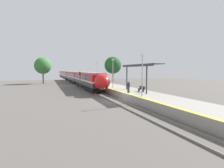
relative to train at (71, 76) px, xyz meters
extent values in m
plane|color=#56514C|center=(0.00, -48.29, -2.24)|extent=(120.00, 120.00, 0.00)
cube|color=slate|center=(-0.72, -48.29, -2.17)|extent=(0.08, 90.00, 0.15)
cube|color=slate|center=(0.72, -48.29, -2.17)|extent=(0.08, 90.00, 0.15)
cube|color=black|center=(0.00, -30.52, -1.59)|extent=(2.43, 18.92, 0.87)
cube|color=#38383D|center=(0.00, -30.52, -0.71)|extent=(2.76, 20.57, 0.88)
cube|color=white|center=(0.00, -30.52, -0.12)|extent=(2.78, 20.57, 0.30)
cube|color=red|center=(0.00, -30.52, 0.70)|extent=(2.76, 20.57, 1.34)
cube|color=black|center=(0.00, -30.52, 0.63)|extent=(2.79, 18.92, 0.74)
cube|color=#9E9EA3|center=(0.00, -30.52, 1.52)|extent=(2.49, 20.57, 0.30)
cylinder|color=black|center=(-0.72, -38.00, -1.79)|extent=(0.12, 0.91, 0.91)
cylinder|color=black|center=(0.72, -38.00, -1.79)|extent=(0.12, 0.91, 0.91)
cylinder|color=black|center=(-0.72, -35.80, -1.79)|extent=(0.12, 0.91, 0.91)
cylinder|color=black|center=(0.72, -35.80, -1.79)|extent=(0.12, 0.91, 0.91)
cylinder|color=black|center=(-0.72, -25.24, -1.79)|extent=(0.12, 0.91, 0.91)
cylinder|color=black|center=(0.72, -25.24, -1.79)|extent=(0.12, 0.91, 0.91)
cylinder|color=black|center=(-0.72, -23.04, -1.79)|extent=(0.12, 0.91, 0.91)
cylinder|color=black|center=(0.72, -23.04, -1.79)|extent=(0.12, 0.91, 0.91)
ellipsoid|color=red|center=(0.00, -42.10, 0.11)|extent=(2.65, 3.88, 2.78)
ellipsoid|color=black|center=(0.00, -42.58, 0.56)|extent=(1.93, 2.26, 1.41)
sphere|color=#F9F4CC|center=(0.00, -43.55, -0.91)|extent=(0.24, 0.24, 0.24)
cube|color=black|center=(0.00, -9.15, -1.59)|extent=(2.43, 18.92, 0.87)
cube|color=#38383D|center=(0.00, -9.15, -0.71)|extent=(2.76, 20.57, 0.88)
cube|color=white|center=(0.00, -9.15, -0.12)|extent=(2.78, 20.57, 0.30)
cube|color=red|center=(0.00, -9.15, 0.70)|extent=(2.76, 20.57, 1.34)
cube|color=black|center=(0.00, -9.15, 0.63)|extent=(2.79, 18.92, 0.74)
cube|color=#9E9EA3|center=(0.00, -9.15, 1.52)|extent=(2.49, 20.57, 0.30)
cylinder|color=black|center=(-0.72, -16.63, -1.79)|extent=(0.12, 0.91, 0.91)
cylinder|color=black|center=(0.72, -16.63, -1.79)|extent=(0.12, 0.91, 0.91)
cylinder|color=black|center=(-0.72, -14.43, -1.79)|extent=(0.12, 0.91, 0.91)
cylinder|color=black|center=(0.72, -14.43, -1.79)|extent=(0.12, 0.91, 0.91)
cylinder|color=black|center=(-0.72, -3.87, -1.79)|extent=(0.12, 0.91, 0.91)
cylinder|color=black|center=(0.72, -3.87, -1.79)|extent=(0.12, 0.91, 0.91)
cylinder|color=black|center=(-0.72, -1.67, -1.79)|extent=(0.12, 0.91, 0.91)
cylinder|color=black|center=(0.72, -1.67, -1.79)|extent=(0.12, 0.91, 0.91)
cube|color=black|center=(0.00, 12.22, -1.59)|extent=(2.43, 18.92, 0.87)
cube|color=#38383D|center=(0.00, 12.22, -0.71)|extent=(2.76, 20.57, 0.88)
cube|color=white|center=(0.00, 12.22, -0.12)|extent=(2.78, 20.57, 0.30)
cube|color=red|center=(0.00, 12.22, 0.70)|extent=(2.76, 20.57, 1.34)
cube|color=black|center=(0.00, 12.22, 0.63)|extent=(2.79, 18.92, 0.74)
cube|color=#9E9EA3|center=(0.00, 12.22, 1.52)|extent=(2.49, 20.57, 0.30)
cylinder|color=black|center=(-0.72, 4.74, -1.79)|extent=(0.12, 0.91, 0.91)
cylinder|color=black|center=(0.72, 4.74, -1.79)|extent=(0.12, 0.91, 0.91)
cylinder|color=black|center=(-0.72, 6.94, -1.79)|extent=(0.12, 0.91, 0.91)
cylinder|color=black|center=(0.72, 6.94, -1.79)|extent=(0.12, 0.91, 0.91)
cylinder|color=black|center=(-0.72, 17.50, -1.79)|extent=(0.12, 0.91, 0.91)
cylinder|color=black|center=(0.72, 17.50, -1.79)|extent=(0.12, 0.91, 0.91)
cylinder|color=black|center=(-0.72, 19.70, -1.79)|extent=(0.12, 0.91, 0.91)
cylinder|color=black|center=(0.72, 19.70, -1.79)|extent=(0.12, 0.91, 0.91)
cube|color=black|center=(0.00, 33.59, -1.59)|extent=(2.43, 18.92, 0.87)
cube|color=#38383D|center=(0.00, 33.59, -0.71)|extent=(2.76, 20.57, 0.88)
cube|color=white|center=(0.00, 33.59, -0.12)|extent=(2.78, 20.57, 0.30)
cube|color=red|center=(0.00, 33.59, 0.70)|extent=(2.76, 20.57, 1.34)
cube|color=black|center=(0.00, 33.59, 0.63)|extent=(2.79, 18.92, 0.74)
cube|color=#9E9EA3|center=(0.00, 33.59, 1.52)|extent=(2.49, 20.57, 0.30)
cylinder|color=black|center=(-0.72, 26.12, -1.79)|extent=(0.12, 0.91, 0.91)
cylinder|color=black|center=(0.72, 26.12, -1.79)|extent=(0.12, 0.91, 0.91)
cylinder|color=black|center=(-0.72, 28.32, -1.79)|extent=(0.12, 0.91, 0.91)
cylinder|color=black|center=(0.72, 28.32, -1.79)|extent=(0.12, 0.91, 0.91)
cylinder|color=black|center=(-0.72, 38.87, -1.79)|extent=(0.12, 0.91, 0.91)
cylinder|color=black|center=(0.72, 38.87, -1.79)|extent=(0.12, 0.91, 0.91)
cylinder|color=black|center=(-0.72, 41.07, -1.79)|extent=(0.12, 0.91, 0.91)
cylinder|color=black|center=(0.72, 41.07, -1.79)|extent=(0.12, 0.91, 0.91)
cube|color=gray|center=(4.10, -48.29, -1.72)|extent=(5.05, 64.00, 1.05)
cube|color=yellow|center=(1.78, -48.29, -1.19)|extent=(0.40, 64.00, 0.01)
cube|color=#2D333D|center=(4.57, -48.09, -0.99)|extent=(0.36, 0.06, 0.42)
cube|color=#2D333D|center=(4.57, -46.91, -0.99)|extent=(0.36, 0.06, 0.42)
cube|color=#2D333D|center=(4.57, -47.50, -0.76)|extent=(0.44, 1.57, 0.03)
cube|color=#2D333D|center=(4.77, -47.50, -0.53)|extent=(0.04, 1.57, 0.44)
cube|color=#333338|center=(2.20, -47.98, -0.78)|extent=(0.28, 0.20, 0.84)
cube|color=navy|center=(2.20, -47.98, -0.03)|extent=(0.36, 0.22, 0.66)
sphere|color=tan|center=(2.20, -47.98, 0.42)|extent=(0.23, 0.23, 0.23)
cylinder|color=#59595E|center=(-2.05, -32.17, -0.58)|extent=(0.14, 0.14, 3.34)
cube|color=black|center=(-2.05, -32.17, 1.44)|extent=(0.28, 0.20, 0.70)
sphere|color=#1ED833|center=(-2.05, -32.28, 1.61)|extent=(0.14, 0.14, 0.14)
sphere|color=#330A0A|center=(-2.05, -32.28, 1.27)|extent=(0.14, 0.14, 0.14)
cylinder|color=#9E9EA3|center=(2.32, -51.65, 1.35)|extent=(0.12, 0.12, 5.09)
cube|color=silver|center=(2.32, -51.65, 4.01)|extent=(0.36, 0.20, 0.24)
cylinder|color=#9E9EA3|center=(2.32, -41.27, 1.35)|extent=(0.12, 0.12, 5.09)
cube|color=silver|center=(2.32, -41.27, 4.01)|extent=(0.36, 0.20, 0.24)
cylinder|color=#9E9EA3|center=(2.32, -30.88, 1.35)|extent=(0.12, 0.12, 5.09)
cube|color=silver|center=(2.32, -30.88, 4.01)|extent=(0.36, 0.20, 0.24)
cylinder|color=#333842|center=(4.10, -49.83, 0.79)|extent=(0.20, 0.20, 3.97)
cylinder|color=#333842|center=(4.10, -43.42, 0.79)|extent=(0.20, 0.20, 3.97)
cube|color=#333842|center=(4.10, -46.63, 2.88)|extent=(0.24, 9.42, 0.36)
cube|color=#333842|center=(5.00, -46.63, 3.00)|extent=(2.00, 9.42, 0.10)
cylinder|color=brown|center=(-10.02, -10.15, -0.40)|extent=(0.44, 0.44, 3.69)
sphere|color=#337033|center=(-10.02, -10.15, 3.57)|extent=(5.31, 5.31, 5.31)
cylinder|color=brown|center=(13.96, -10.81, -0.40)|extent=(0.44, 0.44, 3.69)
sphere|color=#1E5123|center=(13.96, -10.81, 3.94)|extent=(6.25, 6.25, 6.25)
camera|label=1|loc=(-8.98, -70.93, 2.14)|focal=28.00mm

